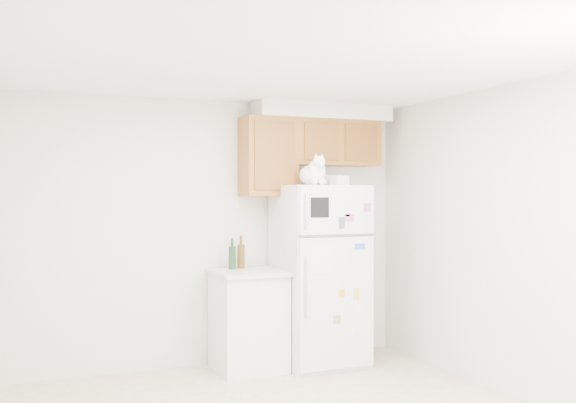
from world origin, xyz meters
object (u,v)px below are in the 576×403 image
bottle_amber (241,252)px  refrigerator (320,275)px  cat (314,173)px  storage_box_back (330,181)px  bottle_green (232,254)px  base_counter (249,320)px  storage_box_front (339,181)px

bottle_amber → refrigerator: bearing=-18.3°
cat → bottle_amber: (-0.59, 0.37, -0.73)m
refrigerator → storage_box_back: bearing=34.0°
storage_box_back → bottle_green: 1.19m
refrigerator → cat: bearing=-132.2°
storage_box_back → base_counter: bearing=171.8°
base_counter → bottle_green: 0.62m
bottle_green → storage_box_front: bearing=-16.9°
storage_box_front → refrigerator: bearing=129.0°
storage_box_front → storage_box_back: bearing=73.2°
refrigerator → storage_box_back: 0.92m
base_counter → bottle_amber: bottle_amber is taller
bottle_green → bottle_amber: 0.12m
storage_box_back → bottle_amber: 1.11m
cat → base_counter: bearing=160.0°
storage_box_front → bottle_green: (-0.96, 0.29, -0.68)m
refrigerator → bottle_green: bearing=167.3°
refrigerator → bottle_amber: (-0.71, 0.23, 0.22)m
storage_box_back → storage_box_front: size_ratio=1.20×
bottle_green → refrigerator: bearing=-12.7°
bottle_amber → storage_box_front: bearing=-21.8°
storage_box_back → storage_box_front: (-0.01, -0.22, -0.01)m
refrigerator → bottle_green: 0.86m
cat → storage_box_back: cat is taller
storage_box_back → cat: bearing=-149.8°
storage_box_back → bottle_amber: (-0.87, 0.13, -0.68)m
storage_box_back → storage_box_front: 0.22m
storage_box_front → bottle_green: storage_box_front is taller
bottle_amber → cat: bearing=-32.0°
storage_box_back → bottle_green: size_ratio=0.62×
cat → bottle_green: bearing=155.4°
refrigerator → cat: cat is taller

